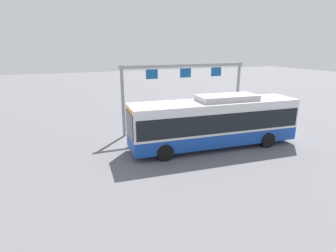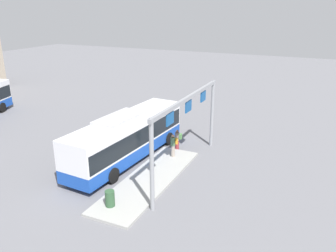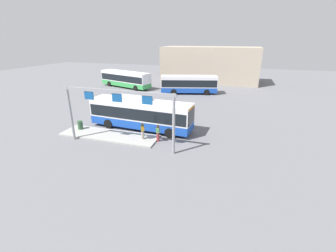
% 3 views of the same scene
% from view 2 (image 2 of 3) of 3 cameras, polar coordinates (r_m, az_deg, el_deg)
% --- Properties ---
extents(ground_plane, '(120.00, 120.00, 0.00)m').
position_cam_2_polar(ground_plane, '(25.07, -6.53, -5.42)').
color(ground_plane, slate).
extents(platform_curb, '(10.00, 2.80, 0.16)m').
position_cam_2_polar(platform_curb, '(21.98, -3.05, -8.81)').
color(platform_curb, '#9E9E99').
rests_on(platform_curb, ground).
extents(bus_main, '(11.33, 3.30, 3.46)m').
position_cam_2_polar(bus_main, '(24.36, -6.70, -1.55)').
color(bus_main, '#1947AD').
rests_on(bus_main, ground).
extents(person_boarding, '(0.40, 0.57, 1.67)m').
position_cam_2_polar(person_boarding, '(25.95, 1.60, -2.28)').
color(person_boarding, maroon).
rests_on(person_boarding, ground).
extents(person_waiting_near, '(0.50, 0.60, 1.67)m').
position_cam_2_polar(person_waiting_near, '(24.58, 0.89, -3.14)').
color(person_waiting_near, gray).
rests_on(person_waiting_near, platform_curb).
extents(platform_sign_gantry, '(10.43, 0.24, 5.20)m').
position_cam_2_polar(platform_sign_gantry, '(21.72, 3.36, 1.53)').
color(platform_sign_gantry, gray).
rests_on(platform_sign_gantry, ground).
extents(trash_bin, '(0.52, 0.52, 0.90)m').
position_cam_2_polar(trash_bin, '(19.20, -9.59, -11.74)').
color(trash_bin, '#2D5133').
rests_on(trash_bin, platform_curb).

